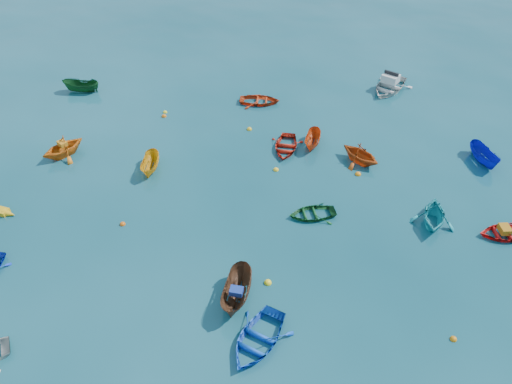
% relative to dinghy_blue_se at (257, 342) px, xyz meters
% --- Properties ---
extents(ground, '(160.00, 160.00, 0.00)m').
position_rel_dinghy_blue_se_xyz_m(ground, '(-4.46, 3.69, 0.00)').
color(ground, '#093844').
rests_on(ground, ground).
extents(sampan_brown_mid, '(2.03, 3.41, 1.24)m').
position_rel_dinghy_blue_se_xyz_m(sampan_brown_mid, '(-1.89, 1.67, 0.00)').
color(sampan_brown_mid, '#55321E').
rests_on(sampan_brown_mid, ground).
extents(dinghy_blue_se, '(2.60, 3.55, 0.72)m').
position_rel_dinghy_blue_se_xyz_m(dinghy_blue_se, '(0.00, 0.00, 0.00)').
color(dinghy_blue_se, blue).
rests_on(dinghy_blue_se, ground).
extents(dinghy_orange_w, '(3.11, 3.38, 1.49)m').
position_rel_dinghy_blue_se_xyz_m(dinghy_orange_w, '(-17.49, 6.85, 0.00)').
color(dinghy_orange_w, orange).
rests_on(dinghy_orange_w, ground).
extents(sampan_yellow_mid, '(2.01, 2.79, 1.01)m').
position_rel_dinghy_blue_se_xyz_m(sampan_yellow_mid, '(-11.50, 8.09, 0.00)').
color(sampan_yellow_mid, orange).
rests_on(sampan_yellow_mid, ground).
extents(dinghy_green_e, '(3.26, 3.10, 0.55)m').
position_rel_dinghy_blue_se_xyz_m(dinghy_green_e, '(-0.94, 8.69, 0.00)').
color(dinghy_green_e, '#124E20').
rests_on(dinghy_green_e, ground).
extents(dinghy_cyan_se, '(2.89, 3.20, 1.48)m').
position_rel_dinghy_blue_se_xyz_m(dinghy_cyan_se, '(5.20, 11.12, 0.00)').
color(dinghy_cyan_se, teal).
rests_on(dinghy_cyan_se, ground).
extents(dinghy_red_nw, '(3.62, 3.15, 0.63)m').
position_rel_dinghy_blue_se_xyz_m(dinghy_red_nw, '(-9.19, 18.65, 0.00)').
color(dinghy_red_nw, red).
rests_on(dinghy_red_nw, ground).
extents(sampan_orange_n, '(1.47, 2.68, 0.98)m').
position_rel_dinghy_blue_se_xyz_m(sampan_orange_n, '(-3.51, 15.17, 0.00)').
color(sampan_orange_n, '#CD4613').
rests_on(sampan_orange_n, ground).
extents(dinghy_red_ne, '(3.39, 3.08, 0.58)m').
position_rel_dinghy_blue_se_xyz_m(dinghy_red_ne, '(8.86, 11.90, 0.00)').
color(dinghy_red_ne, '#B8100F').
rests_on(dinghy_red_ne, ground).
extents(sampan_blue_far, '(2.57, 2.85, 1.08)m').
position_rel_dinghy_blue_se_xyz_m(sampan_blue_far, '(6.86, 18.36, 0.00)').
color(sampan_blue_far, '#0D12A9').
rests_on(sampan_blue_far, ground).
extents(dinghy_red_far, '(2.97, 3.54, 0.63)m').
position_rel_dinghy_blue_se_xyz_m(dinghy_red_far, '(-4.94, 13.97, 0.00)').
color(dinghy_red_far, '#B11E0E').
rests_on(dinghy_red_far, ground).
extents(dinghy_orange_far, '(3.37, 3.15, 1.43)m').
position_rel_dinghy_blue_se_xyz_m(dinghy_orange_far, '(-0.15, 14.81, 0.00)').
color(dinghy_orange_far, '#B84511').
rests_on(dinghy_orange_far, ground).
extents(sampan_green_far, '(3.03, 2.09, 1.10)m').
position_rel_dinghy_blue_se_xyz_m(sampan_green_far, '(-22.36, 13.93, 0.00)').
color(sampan_green_far, '#10451B').
rests_on(sampan_green_far, ground).
extents(motorboat_white, '(3.52, 4.48, 1.44)m').
position_rel_dinghy_blue_se_xyz_m(motorboat_white, '(-1.04, 25.09, 0.00)').
color(motorboat_white, silver).
rests_on(motorboat_white, ground).
extents(tarp_blue_a, '(0.71, 0.61, 0.29)m').
position_rel_dinghy_blue_se_xyz_m(tarp_blue_a, '(-1.85, 1.53, 0.77)').
color(tarp_blue_a, navy).
rests_on(tarp_blue_a, sampan_brown_mid).
extents(tarp_orange_a, '(0.71, 0.61, 0.29)m').
position_rel_dinghy_blue_se_xyz_m(tarp_orange_a, '(-17.48, 6.90, 0.89)').
color(tarp_orange_a, orange).
rests_on(tarp_orange_a, dinghy_orange_w).
extents(tarp_orange_b, '(0.79, 0.86, 0.33)m').
position_rel_dinghy_blue_se_xyz_m(tarp_orange_b, '(8.78, 11.85, 0.45)').
color(tarp_orange_b, '#B16B12').
rests_on(tarp_orange_b, dinghy_red_ne).
extents(buoy_or_a, '(0.32, 0.32, 0.32)m').
position_rel_dinghy_blue_se_xyz_m(buoy_or_a, '(-9.97, 3.31, 0.00)').
color(buoy_or_a, '#DC580C').
rests_on(buoy_or_a, ground).
extents(buoy_ye_a, '(0.37, 0.37, 0.37)m').
position_rel_dinghy_blue_se_xyz_m(buoy_ye_a, '(-1.04, 3.20, 0.00)').
color(buoy_ye_a, yellow).
rests_on(buoy_ye_a, ground).
extents(buoy_or_b, '(0.31, 0.31, 0.31)m').
position_rel_dinghy_blue_se_xyz_m(buoy_or_b, '(7.60, 4.02, 0.00)').
color(buoy_or_b, orange).
rests_on(buoy_or_b, ground).
extents(buoy_ye_b, '(0.31, 0.31, 0.31)m').
position_rel_dinghy_blue_se_xyz_m(buoy_ye_b, '(-14.77, 14.26, 0.00)').
color(buoy_ye_b, yellow).
rests_on(buoy_ye_b, ground).
extents(buoy_or_c, '(0.36, 0.36, 0.36)m').
position_rel_dinghy_blue_se_xyz_m(buoy_or_c, '(-14.51, 13.75, 0.00)').
color(buoy_or_c, '#DB600B').
rests_on(buoy_or_c, ground).
extents(buoy_ye_c, '(0.35, 0.35, 0.35)m').
position_rel_dinghy_blue_se_xyz_m(buoy_ye_c, '(-4.53, 11.61, 0.00)').
color(buoy_ye_c, yellow).
rests_on(buoy_ye_c, ground).
extents(buoy_ye_d, '(0.37, 0.37, 0.37)m').
position_rel_dinghy_blue_se_xyz_m(buoy_ye_d, '(-8.18, 15.00, 0.00)').
color(buoy_ye_d, gold).
rests_on(buoy_ye_d, ground).
extents(buoy_or_e, '(0.38, 0.38, 0.38)m').
position_rel_dinghy_blue_se_xyz_m(buoy_or_e, '(0.20, 13.49, 0.00)').
color(buoy_or_e, orange).
rests_on(buoy_or_e, ground).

